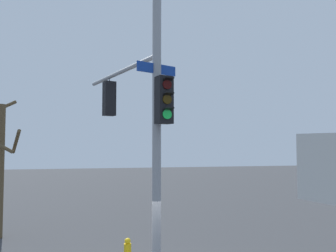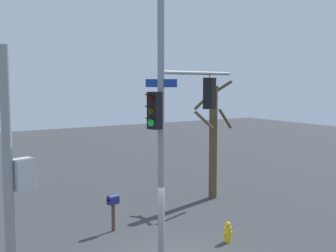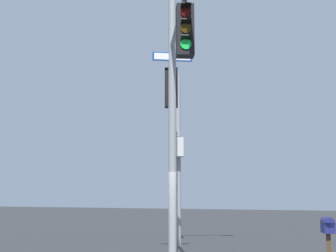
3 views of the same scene
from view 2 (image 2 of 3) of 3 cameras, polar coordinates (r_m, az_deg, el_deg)
name	(u,v)px [view 2 (image 2 of 3)]	position (r m, az deg, el deg)	size (l,w,h in m)	color
main_signal_pole_assembly	(168,99)	(14.24, -0.04, 3.41)	(5.32, 3.03, 9.00)	gray
secondary_pole_assembly	(13,187)	(10.85, -18.75, -7.22)	(0.78, 0.56, 6.51)	gray
fire_hydrant	(228,232)	(16.82, 7.49, -13.01)	(0.38, 0.24, 0.73)	yellow
mailbox	(113,202)	(17.70, -6.87, -9.45)	(0.48, 0.32, 1.41)	#4C3823
bare_tree_behind_pole	(213,138)	(22.19, 5.67, -1.51)	(1.65, 1.78, 5.73)	brown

